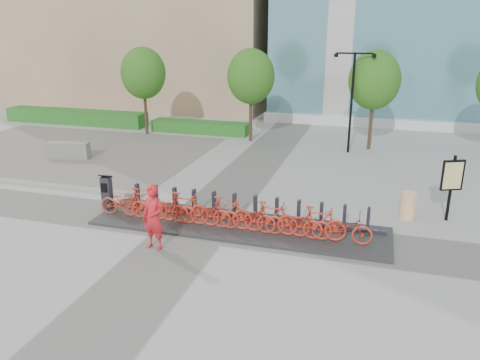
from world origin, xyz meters
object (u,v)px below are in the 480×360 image
(construction_barrel, at_px, (408,206))
(kiosk, at_px, (107,192))
(bike_0, at_px, (124,203))
(jersey_barrier, at_px, (68,150))
(worker_red, at_px, (153,217))
(map_sign, at_px, (452,178))

(construction_barrel, bearing_deg, kiosk, -167.50)
(kiosk, bearing_deg, bike_0, -31.00)
(kiosk, distance_m, jersey_barrier, 7.84)
(bike_0, relative_size, jersey_barrier, 0.86)
(worker_red, xyz_separation_m, map_sign, (8.44, 4.66, 0.52))
(bike_0, xyz_separation_m, worker_red, (1.99, -1.79, 0.42))
(jersey_barrier, relative_size, map_sign, 0.92)
(worker_red, height_order, map_sign, map_sign)
(kiosk, height_order, map_sign, map_sign)
(worker_red, distance_m, construction_barrel, 8.45)
(worker_red, bearing_deg, construction_barrel, 41.92)
(kiosk, xyz_separation_m, jersey_barrier, (-5.58, 5.49, -0.29))
(worker_red, bearing_deg, bike_0, 148.23)
(kiosk, bearing_deg, jersey_barrier, 129.24)
(kiosk, distance_m, map_sign, 11.64)
(bike_0, xyz_separation_m, map_sign, (10.43, 2.88, 0.94))
(bike_0, distance_m, worker_red, 2.71)
(construction_barrel, relative_size, map_sign, 0.41)
(bike_0, bearing_deg, kiosk, 65.21)
(kiosk, distance_m, construction_barrel, 10.33)
(worker_red, height_order, jersey_barrier, worker_red)
(construction_barrel, height_order, map_sign, map_sign)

